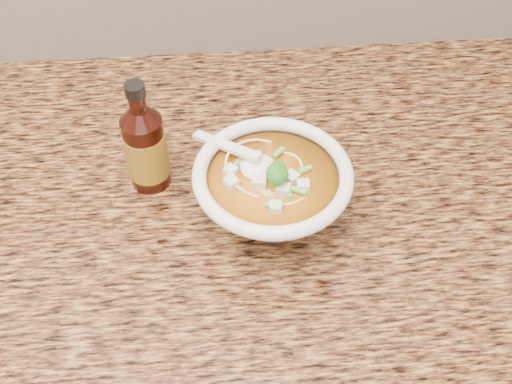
{
  "coord_description": "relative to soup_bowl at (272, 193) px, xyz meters",
  "views": [
    {
      "loc": [
        0.33,
        1.13,
        1.54
      ],
      "look_at": [
        0.37,
        1.63,
        0.95
      ],
      "focal_mm": 45.0,
      "sensor_mm": 36.0,
      "label": 1
    }
  ],
  "objects": [
    {
      "name": "hot_sauce_bottle",
      "position": [
        -0.15,
        0.07,
        0.02
      ],
      "size": [
        0.06,
        0.06,
        0.16
      ],
      "rotation": [
        0.0,
        0.0,
        -0.1
      ],
      "color": "#3F1008",
      "rests_on": "counter_slab"
    },
    {
      "name": "cabinet",
      "position": [
        -0.39,
        0.04,
        -0.52
      ],
      "size": [
        4.0,
        0.65,
        0.86
      ],
      "primitive_type": "cube",
      "color": "#34200F",
      "rests_on": "ground"
    },
    {
      "name": "soup_bowl",
      "position": [
        0.0,
        0.0,
        0.0
      ],
      "size": [
        0.19,
        0.19,
        0.11
      ],
      "rotation": [
        0.0,
        0.0,
        -0.25
      ],
      "color": "white",
      "rests_on": "counter_slab"
    }
  ]
}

